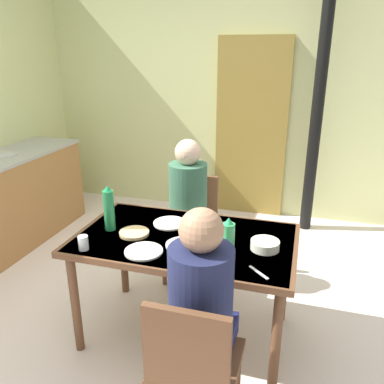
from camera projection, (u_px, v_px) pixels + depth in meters
The scene contains 20 objects.
ground_plane at pixel (131, 316), 2.87m from camera, with size 5.99×5.99×0.00m, color silver.
wall_back at pixel (210, 92), 4.47m from camera, with size 4.16×0.10×2.78m, color #C5CA89.
door_wooden at pixel (251, 130), 4.40m from camera, with size 0.80×0.05×2.00m, color olive.
stove_pipe_column at pixel (319, 99), 3.84m from camera, with size 0.12×0.12×2.78m, color black.
dining_table at pixel (185, 248), 2.48m from camera, with size 1.38×0.82×0.74m.
chair_near_diner at pixel (193, 365), 1.77m from camera, with size 0.40×0.40×0.87m.
chair_far_diner at pixel (192, 221), 3.27m from camera, with size 0.40×0.40×0.87m.
person_near_diner at pixel (201, 295), 1.80m from camera, with size 0.30×0.37×0.77m.
person_far_diner at pixel (188, 195), 3.05m from camera, with size 0.30×0.37×0.77m.
water_bottle_green_near at pixel (228, 244), 2.07m from camera, with size 0.07×0.07×0.29m.
water_bottle_green_far at pixel (109, 209), 2.51m from camera, with size 0.07×0.07×0.30m.
serving_bowl_center at pixel (265, 245), 2.29m from camera, with size 0.17×0.17×0.06m, color white.
dinner_plate_near_left at pixel (170, 223), 2.63m from camera, with size 0.22×0.22×0.01m, color white.
dinner_plate_near_right at pixel (183, 245), 2.34m from camera, with size 0.21×0.21×0.01m, color white.
dinner_plate_far_center at pixel (144, 251), 2.27m from camera, with size 0.22×0.22×0.01m, color white.
drinking_glass_by_near_diner at pixel (83, 243), 2.28m from camera, with size 0.06×0.06×0.09m, color silver.
drinking_glass_by_far_diner at pixel (207, 263), 2.06m from camera, with size 0.06×0.06×0.09m, color silver.
bread_plate_sliced at pixel (134, 233), 2.48m from camera, with size 0.19×0.19×0.02m, color #DBB77A.
cutlery_knife_near at pixel (220, 249), 2.30m from camera, with size 0.15×0.02×0.00m, color silver.
cutlery_fork_near at pixel (259, 272), 2.06m from camera, with size 0.15×0.02×0.00m, color silver.
Camera 1 is at (1.11, -2.16, 1.85)m, focal length 36.40 mm.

